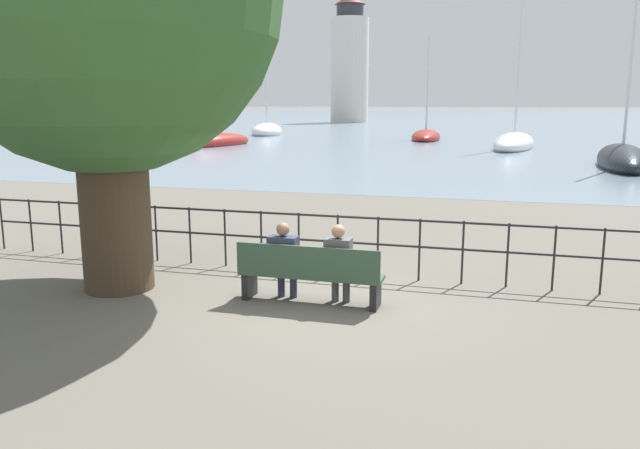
% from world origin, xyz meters
% --- Properties ---
extents(ground_plane, '(1000.00, 1000.00, 0.00)m').
position_xyz_m(ground_plane, '(0.00, 0.00, 0.00)').
color(ground_plane, '#605B51').
extents(harbor_water, '(600.00, 300.00, 0.01)m').
position_xyz_m(harbor_water, '(0.00, 160.93, 0.00)').
color(harbor_water, slate).
rests_on(harbor_water, ground_plane).
extents(park_bench, '(2.16, 0.45, 0.90)m').
position_xyz_m(park_bench, '(0.00, -0.07, 0.45)').
color(park_bench, '#334C38').
rests_on(park_bench, ground_plane).
extents(seated_person_left, '(0.44, 0.35, 1.19)m').
position_xyz_m(seated_person_left, '(-0.42, 0.01, 0.66)').
color(seated_person_left, '#2D3347').
rests_on(seated_person_left, ground_plane).
extents(seated_person_right, '(0.38, 0.35, 1.21)m').
position_xyz_m(seated_person_right, '(0.42, 0.02, 0.66)').
color(seated_person_right, '#4C4C51').
rests_on(seated_person_right, ground_plane).
extents(promenade_railing, '(14.06, 0.04, 1.05)m').
position_xyz_m(promenade_railing, '(0.00, 1.60, 0.69)').
color(promenade_railing, black).
rests_on(promenade_railing, ground_plane).
extents(sailboat_0, '(2.75, 8.80, 10.92)m').
position_xyz_m(sailboat_0, '(8.16, 23.31, 0.34)').
color(sailboat_0, black).
rests_on(sailboat_0, ground_plane).
extents(sailboat_1, '(3.55, 7.38, 12.55)m').
position_xyz_m(sailboat_1, '(-16.40, 31.72, 0.32)').
color(sailboat_1, maroon).
rests_on(sailboat_1, ground_plane).
extents(sailboat_2, '(3.55, 8.82, 11.62)m').
position_xyz_m(sailboat_2, '(3.55, 34.23, 0.34)').
color(sailboat_2, white).
rests_on(sailboat_2, ground_plane).
extents(sailboat_3, '(3.35, 6.09, 11.77)m').
position_xyz_m(sailboat_3, '(-18.27, 46.52, 0.37)').
color(sailboat_3, white).
rests_on(sailboat_3, ground_plane).
extents(sailboat_4, '(2.77, 7.84, 8.35)m').
position_xyz_m(sailboat_4, '(-3.12, 42.82, 0.26)').
color(sailboat_4, maroon).
rests_on(sailboat_4, ground_plane).
extents(harbor_lighthouse, '(5.77, 5.77, 18.96)m').
position_xyz_m(harbor_lighthouse, '(-19.90, 86.79, 8.82)').
color(harbor_lighthouse, silver).
rests_on(harbor_lighthouse, ground_plane).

